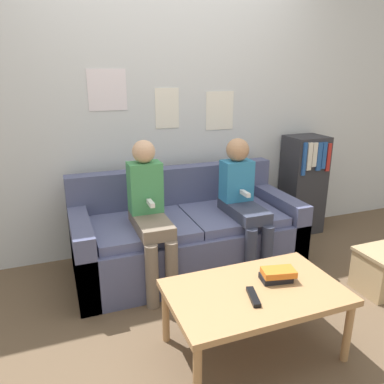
{
  "coord_description": "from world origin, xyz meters",
  "views": [
    {
      "loc": [
        -0.95,
        -2.13,
        1.55
      ],
      "look_at": [
        0.0,
        0.38,
        0.69
      ],
      "focal_mm": 35.0,
      "sensor_mm": 36.0,
      "label": 1
    }
  ],
  "objects": [
    {
      "name": "ground_plane",
      "position": [
        0.0,
        0.0,
        0.0
      ],
      "size": [
        10.0,
        10.0,
        0.0
      ],
      "primitive_type": "plane",
      "color": "brown"
    },
    {
      "name": "wall_back",
      "position": [
        -0.0,
        1.01,
        1.3
      ],
      "size": [
        8.0,
        0.07,
        2.6
      ],
      "color": "silver",
      "rests_on": "ground_plane"
    },
    {
      "name": "couch",
      "position": [
        0.0,
        0.52,
        0.27
      ],
      "size": [
        1.79,
        0.8,
        0.78
      ],
      "color": "#4C5175",
      "rests_on": "ground_plane"
    },
    {
      "name": "coffee_table",
      "position": [
        0.02,
        -0.57,
        0.36
      ],
      "size": [
        0.97,
        0.59,
        0.4
      ],
      "color": "#AD7F51",
      "rests_on": "ground_plane"
    },
    {
      "name": "person_left",
      "position": [
        -0.34,
        0.33,
        0.61
      ],
      "size": [
        0.24,
        0.55,
        1.09
      ],
      "color": "#756656",
      "rests_on": "ground_plane"
    },
    {
      "name": "person_right",
      "position": [
        0.41,
        0.33,
        0.6
      ],
      "size": [
        0.24,
        0.55,
        1.06
      ],
      "color": "#33384C",
      "rests_on": "ground_plane"
    },
    {
      "name": "tv_remote",
      "position": [
        -0.04,
        -0.64,
        0.41
      ],
      "size": [
        0.08,
        0.17,
        0.02
      ],
      "rotation": [
        0.0,
        0.0,
        -0.26
      ],
      "color": "black",
      "rests_on": "coffee_table"
    },
    {
      "name": "book_stack",
      "position": [
        0.18,
        -0.53,
        0.44
      ],
      "size": [
        0.21,
        0.14,
        0.07
      ],
      "color": "black",
      "rests_on": "coffee_table"
    },
    {
      "name": "bookshelf",
      "position": [
        1.34,
        0.8,
        0.49
      ],
      "size": [
        0.37,
        0.33,
        0.97
      ],
      "color": "#2D2D33",
      "rests_on": "ground_plane"
    }
  ]
}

